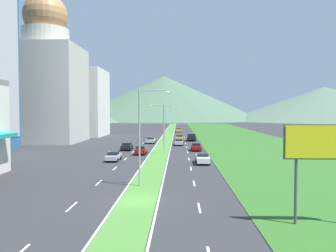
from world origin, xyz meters
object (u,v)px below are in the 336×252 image
(car_5, at_px, (196,147))
(car_7, at_px, (179,138))
(billboard_roadside, at_px, (324,148))
(car_1, at_px, (179,142))
(street_lamp_far, at_px, (165,120))
(street_lamp_mid, at_px, (162,125))
(street_lamp_near, at_px, (143,131))
(car_9, at_px, (203,158))
(pickup_truck_0, at_px, (192,137))
(car_8, at_px, (151,140))
(car_0, at_px, (127,146))
(car_4, at_px, (141,150))
(car_2, at_px, (179,130))
(car_6, at_px, (114,156))

(car_5, relative_size, car_7, 1.09)
(billboard_roadside, xyz_separation_m, car_1, (-9.63, 52.96, -4.48))
(street_lamp_far, relative_size, car_7, 2.27)
(street_lamp_far, bearing_deg, street_lamp_mid, -88.42)
(street_lamp_near, relative_size, car_7, 2.45)
(street_lamp_far, bearing_deg, street_lamp_near, -89.95)
(car_5, bearing_deg, street_lamp_near, -12.59)
(car_7, xyz_separation_m, car_9, (3.31, -37.50, -0.03))
(car_7, xyz_separation_m, pickup_truck_0, (3.13, 0.23, 0.17))
(car_5, relative_size, pickup_truck_0, 0.81)
(car_8, xyz_separation_m, pickup_truck_0, (10.00, 7.17, 0.22))
(car_0, bearing_deg, street_lamp_far, -16.66)
(street_lamp_mid, distance_m, car_4, 5.95)
(car_2, distance_m, car_5, 58.96)
(street_lamp_far, distance_m, car_5, 23.76)
(car_4, bearing_deg, billboard_roadside, -155.96)
(street_lamp_mid, relative_size, car_7, 2.21)
(street_lamp_far, relative_size, car_4, 2.18)
(street_lamp_mid, xyz_separation_m, car_4, (-3.79, -1.41, -4.36))
(street_lamp_mid, relative_size, billboard_roadside, 1.32)
(street_lamp_near, bearing_deg, car_5, 77.41)
(car_2, relative_size, car_6, 0.91)
(street_lamp_near, distance_m, car_6, 19.42)
(street_lamp_near, xyz_separation_m, car_7, (3.83, 52.88, -4.87))
(billboard_roadside, distance_m, car_8, 59.62)
(car_2, xyz_separation_m, car_9, (3.53, -75.04, 0.01))
(car_5, relative_size, car_8, 1.02)
(billboard_roadside, relative_size, car_6, 1.46)
(street_lamp_near, bearing_deg, street_lamp_mid, 88.51)
(street_lamp_near, height_order, street_lamp_mid, street_lamp_near)
(billboard_roadside, bearing_deg, car_8, 105.95)
(street_lamp_mid, relative_size, car_4, 2.13)
(car_1, bearing_deg, billboard_roadside, 10.31)
(car_0, xyz_separation_m, pickup_truck_0, (13.55, 21.18, 0.21))
(car_1, xyz_separation_m, car_9, (3.49, -26.35, 0.04))
(street_lamp_near, relative_size, car_4, 2.35)
(car_0, bearing_deg, car_4, -151.46)
(street_lamp_near, relative_size, billboard_roadside, 1.46)
(car_6, bearing_deg, billboard_roadside, -145.64)
(pickup_truck_0, bearing_deg, car_8, -54.35)
(street_lamp_mid, height_order, car_9, street_lamp_mid)
(street_lamp_mid, bearing_deg, car_5, 36.19)
(car_7, distance_m, pickup_truck_0, 3.14)
(car_6, height_order, pickup_truck_0, pickup_truck_0)
(car_0, xyz_separation_m, car_6, (0.14, -14.28, -0.03))
(street_lamp_near, distance_m, car_1, 42.18)
(car_1, bearing_deg, car_5, 18.43)
(street_lamp_near, distance_m, car_8, 46.29)
(car_1, bearing_deg, street_lamp_mid, -11.31)
(street_lamp_far, height_order, car_0, street_lamp_far)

